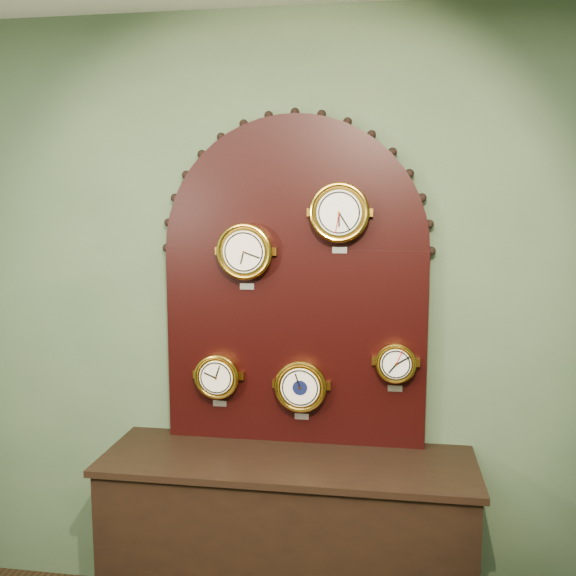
% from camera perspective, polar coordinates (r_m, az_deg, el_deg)
% --- Properties ---
extents(wall_back, '(4.00, 0.00, 4.00)m').
position_cam_1_polar(wall_back, '(3.00, 0.73, -2.77)').
color(wall_back, '#435A3D').
rests_on(wall_back, ground).
extents(shop_counter, '(1.60, 0.50, 0.80)m').
position_cam_1_polar(shop_counter, '(3.10, -0.06, -22.20)').
color(shop_counter, black).
rests_on(shop_counter, ground_plane).
extents(display_board, '(1.26, 0.06, 1.53)m').
position_cam_1_polar(display_board, '(2.92, 0.60, 1.42)').
color(display_board, black).
rests_on(display_board, shop_counter).
extents(roman_clock, '(0.25, 0.08, 0.30)m').
position_cam_1_polar(roman_clock, '(2.89, -3.83, 3.26)').
color(roman_clock, gold).
rests_on(roman_clock, display_board).
extents(arabic_clock, '(0.26, 0.08, 0.31)m').
position_cam_1_polar(arabic_clock, '(2.82, 4.60, 6.70)').
color(arabic_clock, gold).
rests_on(arabic_clock, display_board).
extents(hygrometer, '(0.21, 0.08, 0.26)m').
position_cam_1_polar(hygrometer, '(3.02, -6.27, -7.77)').
color(hygrometer, gold).
rests_on(hygrometer, display_board).
extents(barometer, '(0.24, 0.08, 0.29)m').
position_cam_1_polar(barometer, '(2.95, 1.15, -8.68)').
color(barometer, gold).
rests_on(barometer, display_board).
extents(tide_clock, '(0.18, 0.08, 0.23)m').
position_cam_1_polar(tide_clock, '(2.90, 9.55, -6.55)').
color(tide_clock, gold).
rests_on(tide_clock, display_board).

